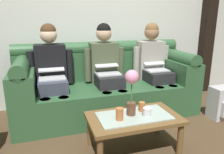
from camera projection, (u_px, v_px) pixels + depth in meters
back_wall_patterned at (96, 6)px, 3.20m from camera, size 6.00×0.12×2.90m
timber_pillar at (209, 8)px, 3.65m from camera, size 0.20×0.20×2.90m
couch at (106, 87)px, 2.99m from camera, size 2.37×0.88×0.96m
person_left at (51, 70)px, 2.71m from camera, size 0.56×0.67×1.22m
person_middle at (106, 66)px, 2.91m from camera, size 0.56×0.67×1.22m
person_right at (153, 63)px, 3.12m from camera, size 0.56×0.67×1.22m
coffee_table at (134, 121)px, 2.11m from camera, size 0.89×0.52×0.37m
flower_vase at (132, 87)px, 2.03m from camera, size 0.13×0.13×0.45m
cup_near_left at (142, 107)px, 2.18m from camera, size 0.06×0.06×0.10m
cup_near_right at (147, 112)px, 2.07m from camera, size 0.08×0.08×0.08m
cup_far_center at (120, 114)px, 1.99m from camera, size 0.07×0.07×0.12m
backpack_right at (222, 103)px, 2.84m from camera, size 0.30×0.26×0.42m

